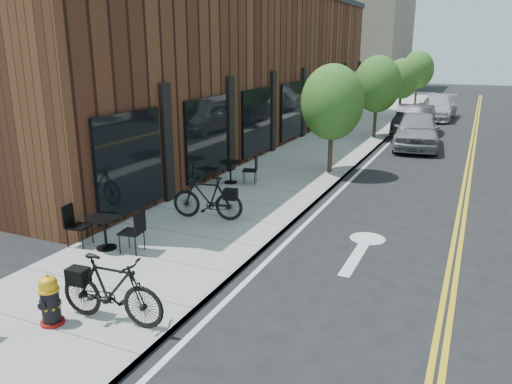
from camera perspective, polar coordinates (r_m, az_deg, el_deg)
The scene contains 16 objects.
ground at distance 10.13m, azimuth -2.70°, elevation -9.88°, with size 120.00×120.00×0.00m, color black.
sidewalk_near at distance 19.62m, azimuth 5.25°, elevation 3.21°, with size 4.00×70.00×0.12m, color #9E9B93.
building_near at distance 24.55m, azimuth -1.63°, elevation 13.99°, with size 5.00×28.00×7.00m, color #3F2014.
bg_building_left at distance 57.40m, azimuth 12.43°, elevation 16.42°, with size 8.00×14.00×10.00m, color #726656.
tree_near_a at distance 17.85m, azimuth 8.72°, elevation 10.09°, with size 2.20×2.20×3.81m.
tree_near_b at distance 25.61m, azimuth 13.70°, elevation 11.89°, with size 2.30×2.30×3.98m.
tree_near_c at distance 33.50m, azimuth 16.33°, elevation 12.30°, with size 2.10×2.10×3.67m.
tree_near_d at distance 41.41m, azimuth 18.02°, elevation 13.16°, with size 2.40×2.40×4.11m.
fire_hydrant at distance 8.86m, azimuth -22.48°, elevation -11.39°, with size 0.48×0.48×0.87m.
bicycle_left at distance 13.02m, azimuth -5.58°, elevation -0.65°, with size 0.54×1.91×1.14m, color black.
bicycle_right at distance 8.52m, azimuth -16.22°, elevation -10.67°, with size 0.54×1.92×1.15m, color black.
bistro_set_b at distance 11.56m, azimuth -16.91°, elevation -3.96°, with size 1.82×0.87×0.96m.
bistro_set_c at distance 16.49m, azimuth -2.93°, elevation 2.65°, with size 1.78×0.93×0.94m.
parked_car_a at distance 24.02m, azimuth 17.89°, elevation 6.75°, with size 1.94×4.82×1.64m, color gray.
parked_car_b at distance 27.50m, azimuth 17.61°, elevation 7.79°, with size 1.64×4.71×1.55m, color black.
parked_car_c at distance 34.23m, azimuth 19.98°, elevation 9.05°, with size 2.09×5.15×1.49m, color silver.
Camera 1 is at (4.14, -8.10, 4.46)m, focal length 35.00 mm.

